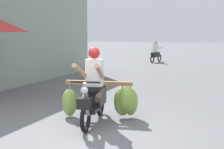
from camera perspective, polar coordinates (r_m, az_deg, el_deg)
The scene contains 4 objects.
ground_plane at distance 5.54m, azimuth -6.28°, elevation -11.84°, with size 120.00×120.00×0.00m, color slate.
motorbike_main_loaded at distance 6.47m, azimuth -1.49°, elevation -4.18°, with size 1.71×1.74×1.58m.
motorbike_distant_ahead_left at distance 19.86m, azimuth 8.24°, elevation 3.93°, with size 0.56×1.61×1.40m.
shopfront_building at distance 13.22m, azimuth -18.51°, elevation 8.67°, with size 3.21×7.92×4.32m.
Camera 1 is at (2.54, -4.57, 1.85)m, focal length 48.32 mm.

